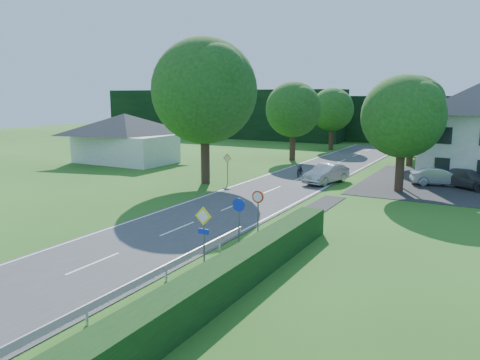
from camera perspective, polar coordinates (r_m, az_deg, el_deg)
The scene contains 26 objects.
road at distance 31.97m, azimuth 0.92°, elevation -2.47°, with size 7.00×80.00×0.04m, color #3C3C3E.
footpath at distance 15.29m, azimuth -15.17°, elevation -17.57°, with size 1.50×44.00×0.04m, color #27272A.
parking_pad at distance 41.26m, azimuth 24.77°, elevation -0.52°, with size 14.00×16.00×0.04m, color #27272A.
line_edge_left at distance 33.57m, azimuth -3.99°, elevation -1.83°, with size 0.12×80.00×0.01m, color white.
line_edge_right at distance 30.62m, azimuth 6.31°, elevation -3.06°, with size 0.12×80.00×0.01m, color white.
line_centre at distance 31.97m, azimuth 0.92°, elevation -2.43°, with size 0.12×80.00×0.01m, color white, non-canonical shape.
hedge_right at distance 12.79m, azimuth -16.56°, elevation -20.31°, with size 1.20×30.00×1.30m, color black.
tree_main at distance 37.70m, azimuth -4.33°, elevation 8.34°, with size 9.40×9.40×11.64m, color #174414, non-canonical shape.
tree_left_far at distance 51.52m, azimuth 6.47°, elevation 7.11°, with size 7.00×7.00×8.58m, color #174414, non-canonical shape.
tree_right_far at distance 50.21m, azimuth 20.23°, elevation 6.76°, with size 7.40×7.40×9.09m, color #174414, non-canonical shape.
tree_left_back at distance 62.63m, azimuth 11.12°, elevation 7.30°, with size 6.60×6.60×8.07m, color #174414, non-canonical shape.
tree_right_back at distance 58.30m, azimuth 20.42°, elevation 6.39°, with size 6.20×6.20×7.56m, color #174414, non-canonical shape.
tree_right_mid at distance 36.20m, azimuth 19.14°, elevation 5.30°, with size 7.00×7.00×8.58m, color #174414, non-canonical shape.
treeline_left at distance 81.62m, azimuth -2.70°, elevation 8.10°, with size 44.00×6.00×8.00m, color black.
treeline_right at distance 73.96m, azimuth 23.82°, elevation 6.64°, with size 30.00×5.00×7.00m, color black.
bungalow_left at distance 51.24m, azimuth -13.83°, elevation 5.09°, with size 11.00×6.50×5.20m.
streetlight at distance 38.22m, azimuth 19.02°, elevation 5.80°, with size 2.03×0.18×8.00m.
sign_priority_right at distance 19.37m, azimuth -4.48°, elevation -5.56°, with size 0.78×0.09×2.59m.
sign_roundabout at distance 21.88m, azimuth -0.16°, elevation -4.01°, with size 0.64×0.08×2.37m.
sign_speed_limit at distance 23.57m, azimuth 2.19°, elevation -2.73°, with size 0.64×0.11×2.37m.
sign_priority_left at distance 38.11m, azimuth -1.55°, elevation 2.19°, with size 0.78×0.09×2.44m.
moving_car at distance 38.56m, azimuth 10.47°, elevation 0.75°, with size 1.63×4.66×1.54m, color #B0AFB4.
motorcycle at distance 41.63m, azimuth 7.32°, elevation 1.25°, with size 0.75×2.15×1.13m, color black.
parked_car_silver_a at distance 40.32m, azimuth 23.11°, elevation 0.41°, with size 1.49×4.27×1.41m, color #AEAFB3.
parked_car_grey at distance 40.11m, azimuth 25.98°, elevation 0.20°, with size 2.07×5.09×1.48m, color #505156.
parasol at distance 40.56m, azimuth 26.74°, elevation 0.38°, with size 1.82×1.86×1.67m, color red.
Camera 1 is at (14.56, -7.58, 7.07)m, focal length 35.00 mm.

